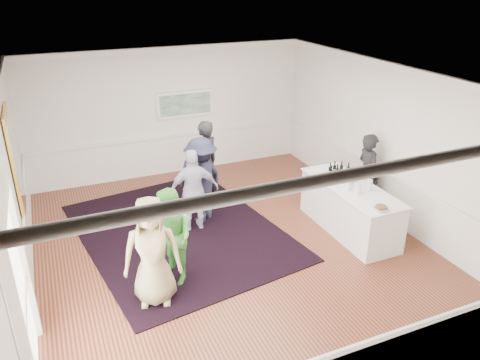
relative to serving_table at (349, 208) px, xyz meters
name	(u,v)px	position (x,y,z in m)	size (l,w,h in m)	color
floor	(230,246)	(-2.43, 0.35, -0.49)	(8.00, 8.00, 0.00)	brown
ceiling	(228,79)	(-2.43, 0.35, 2.71)	(7.00, 8.00, 0.02)	white
wall_left	(13,204)	(-5.93, 0.35, 1.11)	(0.02, 8.00, 3.20)	white
wall_right	(389,143)	(1.07, 0.35, 1.11)	(0.02, 8.00, 3.20)	white
wall_back	(169,112)	(-2.43, 4.35, 1.11)	(7.00, 0.02, 3.20)	white
wall_front	(371,304)	(-2.43, -3.65, 1.11)	(7.00, 0.02, 3.20)	white
wainscoting	(230,223)	(-2.43, 0.35, 0.01)	(7.00, 8.00, 1.00)	white
mirror	(15,162)	(-5.88, 1.65, 1.31)	(0.05, 1.25, 1.85)	#EDB945
doorway	(19,285)	(-5.87, -1.55, 0.93)	(0.10, 1.78, 2.56)	white
landscape_painting	(185,104)	(-2.03, 4.29, 1.29)	(1.44, 0.06, 0.66)	white
area_rug	(180,231)	(-3.16, 1.26, -0.48)	(3.57, 4.69, 0.02)	black
serving_table	(349,208)	(0.00, 0.00, 0.00)	(0.91, 2.40, 0.97)	white
bartender	(368,174)	(0.77, 0.51, 0.40)	(0.65, 0.43, 1.79)	black
guest_tan	(152,252)	(-4.10, -0.66, 0.41)	(0.88, 0.57, 1.81)	tan
guest_green	(171,237)	(-3.70, -0.25, 0.35)	(0.81, 0.63, 1.67)	#51BB4B
guest_lilac	(194,190)	(-2.81, 1.28, 0.36)	(0.99, 0.41, 1.70)	silver
guest_dark_a	(201,180)	(-2.55, 1.59, 0.41)	(1.17, 0.67, 1.81)	#1E2133
guest_dark_b	(205,164)	(-2.24, 2.26, 0.48)	(0.71, 0.46, 1.94)	black
guest_navy	(198,174)	(-2.44, 2.18, 0.30)	(0.77, 0.50, 1.58)	#1E2133
wine_bottles	(338,170)	(0.00, 0.51, 0.64)	(0.48, 0.31, 0.31)	black
juice_pitchers	(358,186)	(-0.03, -0.24, 0.60)	(0.46, 0.33, 0.24)	#71A63B
ice_bucket	(347,178)	(0.01, 0.18, 0.60)	(0.26, 0.26, 0.24)	silver
nut_bowl	(381,208)	(-0.11, -1.02, 0.52)	(0.26, 0.26, 0.07)	white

